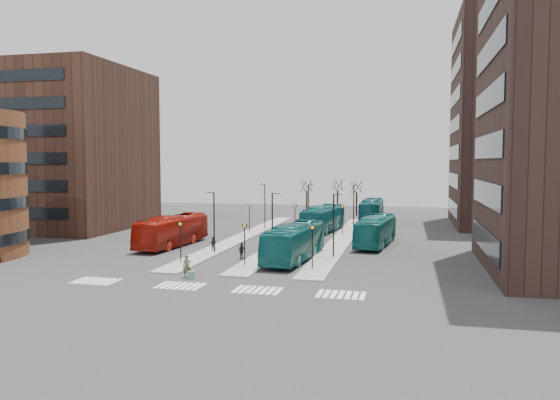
% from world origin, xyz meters
% --- Properties ---
extents(ground, '(160.00, 160.00, 0.00)m').
position_xyz_m(ground, '(0.00, 0.00, 0.00)').
color(ground, '#2B2B2E').
rests_on(ground, ground).
extents(island_left, '(2.50, 45.00, 0.15)m').
position_xyz_m(island_left, '(-4.00, 30.00, 0.07)').
color(island_left, gray).
rests_on(island_left, ground).
extents(island_mid, '(2.50, 45.00, 0.15)m').
position_xyz_m(island_mid, '(2.00, 30.00, 0.07)').
color(island_mid, gray).
rests_on(island_mid, ground).
extents(island_right, '(2.50, 45.00, 0.15)m').
position_xyz_m(island_right, '(8.00, 30.00, 0.07)').
color(island_right, gray).
rests_on(island_right, ground).
extents(suitcase, '(0.58, 0.52, 0.62)m').
position_xyz_m(suitcase, '(-1.11, 6.40, 0.31)').
color(suitcase, '#1A4092').
rests_on(suitcase, ground).
extents(red_bus, '(3.77, 12.31, 3.38)m').
position_xyz_m(red_bus, '(-9.48, 21.47, 1.69)').
color(red_bus, maroon).
rests_on(red_bus, ground).
extents(teal_bus_a, '(3.86, 12.47, 3.42)m').
position_xyz_m(teal_bus_a, '(5.17, 16.27, 1.71)').
color(teal_bus_a, '#125B5B').
rests_on(teal_bus_a, ground).
extents(teal_bus_b, '(4.29, 12.59, 3.44)m').
position_xyz_m(teal_bus_b, '(4.70, 37.22, 1.72)').
color(teal_bus_b, '#135D5F').
rests_on(teal_bus_b, ground).
extents(teal_bus_c, '(4.11, 11.86, 3.23)m').
position_xyz_m(teal_bus_c, '(12.08, 27.08, 1.62)').
color(teal_bus_c, '#146560').
rests_on(teal_bus_c, ground).
extents(teal_bus_d, '(3.05, 12.49, 3.47)m').
position_xyz_m(teal_bus_d, '(10.13, 50.97, 1.74)').
color(teal_bus_d, '#12535C').
rests_on(teal_bus_d, ground).
extents(traveller, '(0.77, 0.65, 1.80)m').
position_xyz_m(traveller, '(-1.63, 6.81, 0.90)').
color(traveller, '#4A4D2E').
rests_on(traveller, ground).
extents(commuter_a, '(0.76, 0.60, 1.51)m').
position_xyz_m(commuter_a, '(-4.03, 19.41, 0.76)').
color(commuter_a, black).
rests_on(commuter_a, ground).
extents(commuter_b, '(0.67, 1.00, 1.58)m').
position_xyz_m(commuter_b, '(0.18, 15.67, 0.79)').
color(commuter_b, black).
rests_on(commuter_b, ground).
extents(commuter_c, '(1.11, 1.27, 1.70)m').
position_xyz_m(commuter_c, '(1.59, 18.76, 0.85)').
color(commuter_c, black).
rests_on(commuter_c, ground).
extents(crosswalk_stripes, '(22.35, 2.40, 0.01)m').
position_xyz_m(crosswalk_stripes, '(1.75, 4.00, 0.01)').
color(crosswalk_stripes, silver).
rests_on(crosswalk_stripes, ground).
extents(office_block, '(25.00, 20.12, 22.00)m').
position_xyz_m(office_block, '(-34.00, 33.98, 11.00)').
color(office_block, '#3F271D').
rests_on(office_block, ground).
extents(tower_far, '(20.12, 20.00, 30.00)m').
position_xyz_m(tower_far, '(31.98, 50.00, 15.00)').
color(tower_far, '#32211C').
rests_on(tower_far, ground).
extents(sign_poles, '(12.45, 22.12, 3.65)m').
position_xyz_m(sign_poles, '(1.60, 23.00, 2.41)').
color(sign_poles, black).
rests_on(sign_poles, ground).
extents(lamp_posts, '(14.04, 20.24, 6.12)m').
position_xyz_m(lamp_posts, '(2.64, 28.00, 3.58)').
color(lamp_posts, black).
rests_on(lamp_posts, ground).
extents(bare_trees, '(10.97, 8.14, 5.90)m').
position_xyz_m(bare_trees, '(2.67, 62.67, 2.72)').
color(bare_trees, black).
rests_on(bare_trees, ground).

